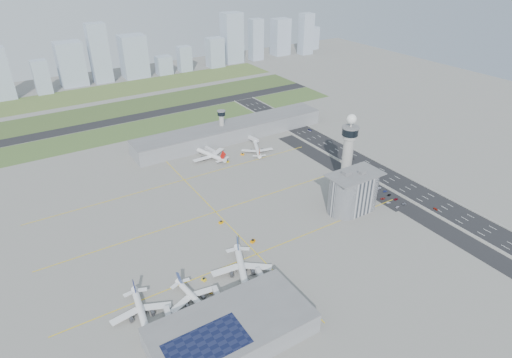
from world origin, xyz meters
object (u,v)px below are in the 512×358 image
airplane_near_a (141,309)px  car_lot_3 (374,194)px  car_lot_4 (370,192)px  car_hw_1 (353,158)px  secondary_tower (222,123)px  jet_bridge_far_0 (206,149)px  jet_bridge_far_1 (249,138)px  tug_2 (253,241)px  jet_bridge_near_0 (172,328)px  car_lot_1 (389,203)px  airplane_near_b (194,295)px  car_lot_8 (389,195)px  car_hw_4 (270,116)px  car_lot_5 (363,188)px  car_lot_11 (375,186)px  jet_bridge_near_2 (266,286)px  tug_5 (242,154)px  tug_4 (227,161)px  car_lot_7 (396,199)px  jet_bridge_near_1 (222,306)px  airplane_near_c (242,266)px  car_hw_2 (310,130)px  admin_building (353,192)px  tug_0 (212,291)px  car_lot_6 (404,204)px  airplane_far_a (208,152)px  car_hw_0 (436,209)px  control_tower (348,148)px  tug_1 (204,279)px  car_lot_10 (379,188)px  car_lot_2 (383,199)px  airplane_far_b (257,147)px  car_lot_9 (385,191)px  car_lot_0 (397,207)px

airplane_near_a → car_lot_3: 207.26m
car_lot_4 → car_hw_1: size_ratio=1.03×
secondary_tower → jet_bridge_far_0: secondary_tower is taller
jet_bridge_far_1 → tug_2: bearing=-40.3°
jet_bridge_near_0 → car_lot_3: (195.38, 44.49, -2.24)m
car_lot_1 → airplane_near_b: bearing=103.5°
car_lot_8 → car_hw_4: 202.89m
car_lot_5 → car_lot_11: 11.17m
jet_bridge_near_2 → tug_5: size_ratio=4.55×
airplane_near_a → airplane_near_b: size_ratio=1.08×
tug_2 → car_lot_1: bearing=58.4°
tug_4 → car_lot_3: tug_4 is taller
car_hw_1 → car_lot_7: bearing=-99.5°
car_lot_7 → jet_bridge_near_1: bearing=94.7°
tug_4 → airplane_near_a: bearing=10.6°
jet_bridge_near_0 → car_lot_5: bearing=-63.7°
airplane_near_c → car_lot_3: bearing=122.2°
tug_5 → car_hw_2: tug_5 is taller
airplane_near_a → admin_building: bearing=103.8°
tug_0 → car_lot_1: 164.98m
airplane_near_c → car_lot_11: (151.21, 34.12, -5.87)m
admin_building → car_lot_11: (41.06, 14.63, -14.76)m
car_lot_11 → car_hw_4: 186.39m
tug_0 → car_lot_6: bearing=-64.3°
airplane_far_a → jet_bridge_far_0: (3.71, 13.56, -3.47)m
car_lot_4 → car_hw_0: car_hw_0 is taller
jet_bridge_near_2 → jet_bridge_far_0: bearing=-5.9°
jet_bridge_near_0 → tug_4: bearing=-27.1°
jet_bridge_near_2 → car_lot_3: bearing=-61.8°
control_tower → car_lot_5: (10.42, -11.93, -34.44)m
jet_bridge_far_1 → car_lot_3: 151.60m
jet_bridge_near_2 → car_lot_1: jet_bridge_near_2 is taller
tug_1 → car_lot_10: tug_1 is taller
car_lot_11 → secondary_tower: bearing=21.4°
car_lot_1 → car_lot_10: 23.17m
car_lot_2 → car_lot_6: bearing=-142.5°
jet_bridge_far_0 → tug_5: 37.38m
jet_bridge_near_0 → jet_bridge_near_1: 30.00m
airplane_far_a → car_lot_3: airplane_far_a is taller
secondary_tower → jet_bridge_far_1: bearing=-39.3°
airplane_far_b → airplane_far_a: bearing=98.1°
car_lot_9 → car_lot_11: 10.73m
airplane_near_c → tug_2: 33.49m
admin_building → tug_1: bearing=-174.8°
airplane_near_a → car_hw_4: size_ratio=12.46×
car_lot_0 → car_lot_7: car_lot_0 is taller
jet_bridge_far_1 → car_lot_5: size_ratio=3.82×
jet_bridge_near_2 → car_lot_4: size_ratio=3.83×
car_lot_2 → car_lot_3: car_lot_3 is taller
tug_0 → car_hw_2: tug_0 is taller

